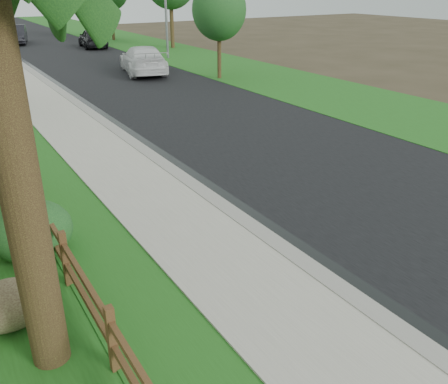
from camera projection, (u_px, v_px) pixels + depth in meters
road at (72, 54)px, 35.62m from camera, size 8.00×90.00×0.02m
curb at (12, 58)px, 33.58m from camera, size 0.40×90.00×0.12m
wet_gutter at (17, 58)px, 33.76m from camera, size 0.50×90.00×0.00m
verge_far at (156, 48)px, 38.93m from camera, size 6.00×90.00×0.04m
ranch_fence at (49, 228)px, 9.21m from camera, size 0.12×16.92×1.10m
white_suv at (143, 60)px, 27.78m from camera, size 3.40×5.82×1.58m
dark_car_mid at (93, 38)px, 38.78m from camera, size 2.34×4.72×1.55m
dark_car_far at (16, 35)px, 41.15m from camera, size 2.67×4.96×1.55m
boulder at (9, 305)px, 7.37m from camera, size 1.42×1.22×0.80m
shrub_c at (31, 231)px, 9.22m from camera, size 1.74×1.74×1.14m
tree_near_right at (219, 10)px, 25.22m from camera, size 2.91×2.91×5.23m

